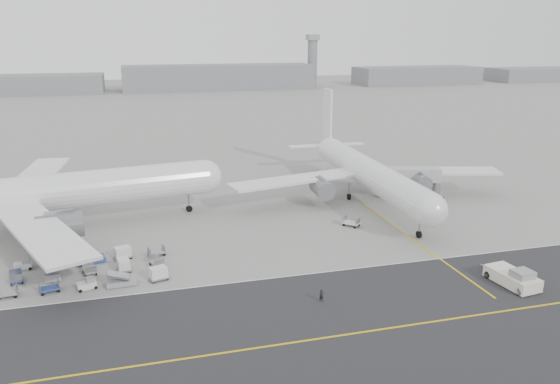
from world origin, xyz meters
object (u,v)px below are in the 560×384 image
object	(u,v)px
control_tower	(312,59)
jet_bridge	(402,177)
airliner_a	(36,194)
ground_crew_a	(321,296)
pushback_tug	(513,278)
airliner_b	(366,171)

from	to	relation	value
control_tower	jet_bridge	size ratio (longest dim) A/B	1.90
airliner_a	jet_bridge	world-z (taller)	airliner_a
jet_bridge	ground_crew_a	world-z (taller)	jet_bridge
airliner_a	pushback_tug	size ratio (longest dim) A/B	6.78
airliner_a	ground_crew_a	bearing A→B (deg)	-143.02
airliner_b	ground_crew_a	bearing A→B (deg)	-119.13
pushback_tug	ground_crew_a	distance (m)	25.30
airliner_b	ground_crew_a	distance (m)	44.73
airliner_a	jet_bridge	distance (m)	66.02
airliner_a	airliner_b	size ratio (longest dim) A/B	1.13
airliner_b	pushback_tug	world-z (taller)	airliner_b
control_tower	airliner_a	world-z (taller)	control_tower
control_tower	pushback_tug	distance (m)	285.44
ground_crew_a	airliner_b	bearing A→B (deg)	56.58
pushback_tug	ground_crew_a	world-z (taller)	pushback_tug
pushback_tug	jet_bridge	size ratio (longest dim) A/B	0.56
airliner_b	pushback_tug	xyz separation A→B (m)	(2.61, -40.59, -4.45)
control_tower	ground_crew_a	xyz separation A→B (m)	(-90.81, -275.10, -15.48)
airliner_a	pushback_tug	xyz separation A→B (m)	(61.48, -37.76, -5.17)
pushback_tug	airliner_b	bearing A→B (deg)	86.71
control_tower	airliner_a	bearing A→B (deg)	-117.94
jet_bridge	airliner_a	bearing A→B (deg)	-163.65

